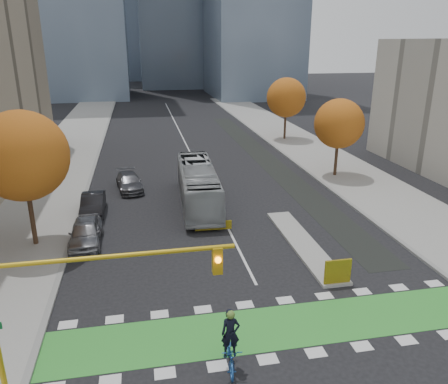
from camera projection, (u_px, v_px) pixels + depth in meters
name	position (u px, v px, depth m)	size (l,w,h in m)	color
ground	(289.00, 349.00, 17.63)	(300.00, 300.00, 0.00)	black
sidewalk_west	(37.00, 201.00, 33.72)	(7.00, 120.00, 0.15)	gray
sidewalk_east	(360.00, 181.00, 38.59)	(7.00, 120.00, 0.15)	gray
curb_west	(84.00, 198.00, 34.35)	(0.30, 120.00, 0.16)	gray
curb_east	(323.00, 183.00, 37.96)	(0.30, 120.00, 0.16)	gray
bike_crossing	(277.00, 327.00, 19.02)	(20.00, 3.00, 0.01)	green
centre_line	(184.00, 140.00, 54.73)	(0.15, 70.00, 0.01)	silver
bike_lane_paint	(264.00, 157.00, 46.80)	(2.50, 50.00, 0.01)	black
median_island	(303.00, 243.00, 26.67)	(1.60, 10.00, 0.16)	gray
hazard_board	(338.00, 271.00, 21.98)	(1.40, 0.12, 1.30)	yellow
tree_west	(22.00, 156.00, 24.76)	(5.20, 5.20, 8.22)	#332114
tree_east_near	(339.00, 124.00, 38.61)	(4.40, 4.40, 7.08)	#332114
tree_east_far	(286.00, 98.00, 53.41)	(4.80, 4.80, 7.65)	#332114
traffic_signal_west	(71.00, 289.00, 14.40)	(8.53, 0.56, 5.20)	#BF9914
cyclist	(230.00, 348.00, 16.44)	(0.97, 2.22, 2.48)	#22529F
bus	(198.00, 185.00, 32.85)	(2.58, 11.01, 3.07)	#A0A4A8
parked_car_a	(86.00, 232.00, 26.57)	(1.83, 4.55, 1.55)	gray
parked_car_b	(93.00, 204.00, 31.22)	(1.54, 4.42, 1.46)	black
parked_car_c	(129.00, 182.00, 36.32)	(1.89, 4.66, 1.35)	#505055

